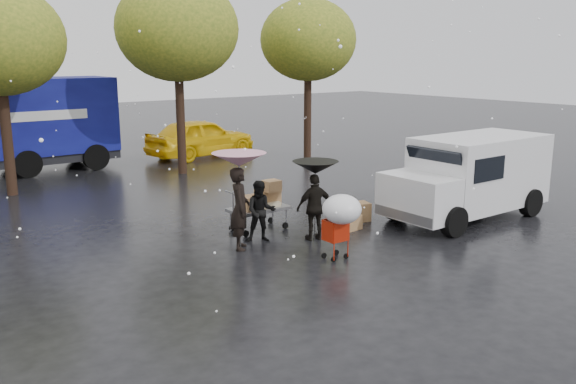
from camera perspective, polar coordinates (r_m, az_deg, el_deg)
ground at (r=13.67m, az=0.20°, el=-5.80°), size 90.00×90.00×0.00m
person_pink at (r=13.82m, az=-4.52°, el=-1.55°), size 0.75×0.82×1.89m
person_middle at (r=14.39m, az=-2.56°, el=-1.82°), size 0.90×0.85×1.47m
person_black at (r=14.49m, az=2.54°, el=-1.43°), size 1.01×0.60×1.60m
umbrella_pink at (r=13.58m, az=-4.60°, el=3.04°), size 1.22×1.22×2.22m
umbrella_black at (r=14.29m, az=2.58°, el=2.30°), size 1.10×1.10×1.91m
vendor_cart at (r=15.37m, az=-2.51°, el=-0.90°), size 1.52×0.80×1.27m
shopping_cart at (r=12.98m, az=4.96°, el=-1.95°), size 0.84×0.84×1.46m
white_van at (r=17.16m, az=16.68°, el=1.50°), size 4.91×2.18×2.20m
blue_truck at (r=24.79m, az=-24.84°, el=5.56°), size 8.30×2.60×3.50m
box_ground_near at (r=16.39m, az=6.62°, el=-1.84°), size 0.64×0.56×0.49m
box_ground_far at (r=15.57m, az=5.91°, el=-2.82°), size 0.51×0.41×0.37m
yellow_taxi at (r=26.82m, az=-8.16°, el=5.08°), size 5.15×2.68×1.67m
tree_row at (r=21.64m, az=-17.55°, el=13.95°), size 21.60×4.40×7.12m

